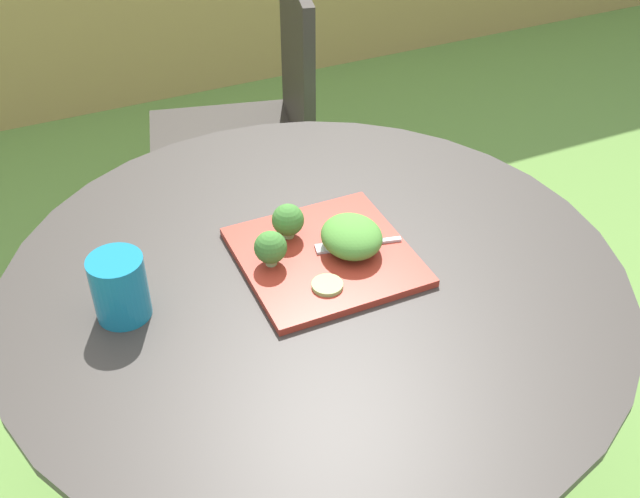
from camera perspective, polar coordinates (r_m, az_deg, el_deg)
The scene contains 9 objects.
patio_table at distance 1.46m, azimuth -0.35°, elevation -8.21°, with size 1.07×1.07×0.72m.
patio_chair at distance 2.19m, azimuth -4.52°, elevation 9.93°, with size 0.53×0.53×0.90m.
salad_plate at distance 1.34m, azimuth 0.38°, elevation -0.55°, with size 0.29×0.29×0.01m, color #AD3323.
drinking_glass at distance 1.25m, azimuth -14.55°, elevation -2.97°, with size 0.09×0.09×0.11m.
fork at distance 1.35m, azimuth 2.23°, elevation 0.29°, with size 0.15×0.05×0.00m.
lettuce_mound at distance 1.33m, azimuth 2.35°, elevation 0.94°, with size 0.10×0.12×0.06m, color #519338.
broccoli_floret_0 at distance 1.29m, azimuth -3.68°, elevation 0.11°, with size 0.06×0.06×0.06m.
broccoli_floret_1 at distance 1.35m, azimuth -2.39°, elevation 2.14°, with size 0.06×0.06×0.06m.
cucumber_slice_0 at distance 1.27m, azimuth 0.51°, elevation -2.70°, with size 0.05×0.05×0.01m, color #8EB766.
Camera 1 is at (-0.40, -0.92, 1.57)m, focal length 43.29 mm.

